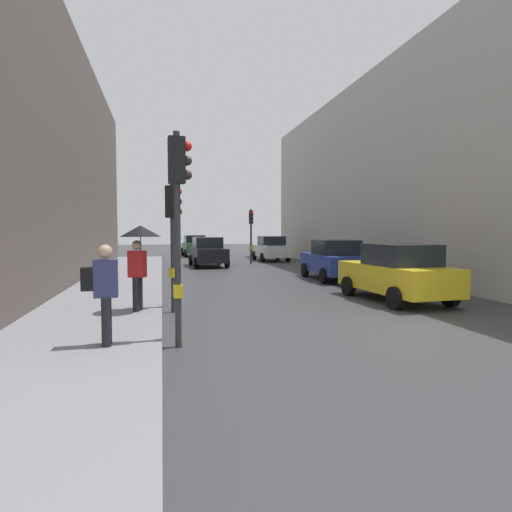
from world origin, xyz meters
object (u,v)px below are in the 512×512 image
at_px(pedestrian_with_umbrella, 139,244).
at_px(pedestrian_with_grey_backpack, 103,289).
at_px(car_green_estate, 195,246).
at_px(car_dark_suv, 208,252).
at_px(traffic_light_near_right, 173,223).
at_px(car_yellow_taxi, 397,273).
at_px(traffic_light_far_median, 251,226).
at_px(car_blue_van, 334,260).
at_px(car_white_compact, 271,249).
at_px(traffic_light_near_left, 178,200).

distance_m(pedestrian_with_umbrella, pedestrian_with_grey_backpack, 3.34).
bearing_deg(car_green_estate, car_dark_suv, -89.95).
bearing_deg(car_green_estate, traffic_light_near_right, -95.44).
bearing_deg(car_dark_suv, car_yellow_taxi, -73.01).
height_order(car_green_estate, car_yellow_taxi, same).
xyz_separation_m(traffic_light_far_median, car_yellow_taxi, (1.42, -15.47, -1.57)).
bearing_deg(car_blue_van, car_green_estate, 103.89).
bearing_deg(traffic_light_near_right, traffic_light_far_median, 71.47).
bearing_deg(car_blue_van, car_dark_suv, 119.39).
bearing_deg(pedestrian_with_umbrella, car_white_compact, 66.84).
relative_size(car_yellow_taxi, pedestrian_with_grey_backpack, 2.44).
relative_size(traffic_light_near_right, car_dark_suv, 0.81).
distance_m(car_yellow_taxi, pedestrian_with_umbrella, 7.72).
height_order(traffic_light_near_left, traffic_light_far_median, traffic_light_near_left).
bearing_deg(car_dark_suv, traffic_light_far_median, 23.66).
distance_m(car_blue_van, pedestrian_with_umbrella, 10.51).
distance_m(traffic_light_near_right, pedestrian_with_grey_backpack, 4.12).
xyz_separation_m(traffic_light_near_right, car_dark_suv, (2.42, 14.65, -1.50)).
height_order(car_yellow_taxi, pedestrian_with_grey_backpack, pedestrian_with_grey_backpack).
height_order(traffic_light_near_left, pedestrian_with_grey_backpack, traffic_light_near_left).
bearing_deg(car_white_compact, pedestrian_with_grey_backpack, -111.14).
xyz_separation_m(traffic_light_near_left, car_dark_suv, (2.42, 18.16, -1.86)).
distance_m(car_white_compact, pedestrian_with_grey_backpack, 23.89).
bearing_deg(car_yellow_taxi, car_green_estate, 99.91).
height_order(traffic_light_near_left, car_green_estate, traffic_light_near_left).
distance_m(car_dark_suv, pedestrian_with_grey_backpack, 18.74).
bearing_deg(traffic_light_far_median, car_white_compact, 53.28).
bearing_deg(car_yellow_taxi, car_white_compact, 88.26).
bearing_deg(pedestrian_with_grey_backpack, traffic_light_near_right, 70.55).
height_order(traffic_light_far_median, car_white_compact, traffic_light_far_median).
xyz_separation_m(car_blue_van, pedestrian_with_umbrella, (-7.95, -6.81, 0.96)).
height_order(traffic_light_near_left, car_yellow_taxi, traffic_light_near_left).
xyz_separation_m(car_white_compact, pedestrian_with_grey_backpack, (-8.62, -22.28, 0.29)).
bearing_deg(pedestrian_with_umbrella, traffic_light_near_left, -74.36).
height_order(traffic_light_near_left, pedestrian_with_umbrella, traffic_light_near_left).
bearing_deg(traffic_light_near_left, car_white_compact, 71.70).
bearing_deg(car_green_estate, pedestrian_with_umbrella, -97.19).
height_order(traffic_light_near_right, car_green_estate, traffic_light_near_right).
distance_m(car_dark_suv, car_white_compact, 6.26).
height_order(car_dark_suv, car_blue_van, same).
bearing_deg(pedestrian_with_grey_backpack, car_dark_suv, 78.52).
bearing_deg(pedestrian_with_grey_backpack, traffic_light_near_left, 8.72).
bearing_deg(car_white_compact, traffic_light_near_left, -108.30).
relative_size(traffic_light_far_median, car_dark_suv, 0.83).
relative_size(traffic_light_near_left, car_white_compact, 0.95).
bearing_deg(car_dark_suv, car_blue_van, -60.61).
distance_m(car_yellow_taxi, car_blue_van, 5.88).
relative_size(car_white_compact, pedestrian_with_grey_backpack, 2.37).
xyz_separation_m(car_dark_suv, car_white_compact, (4.88, 3.92, 0.00)).
relative_size(car_green_estate, pedestrian_with_umbrella, 2.00).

